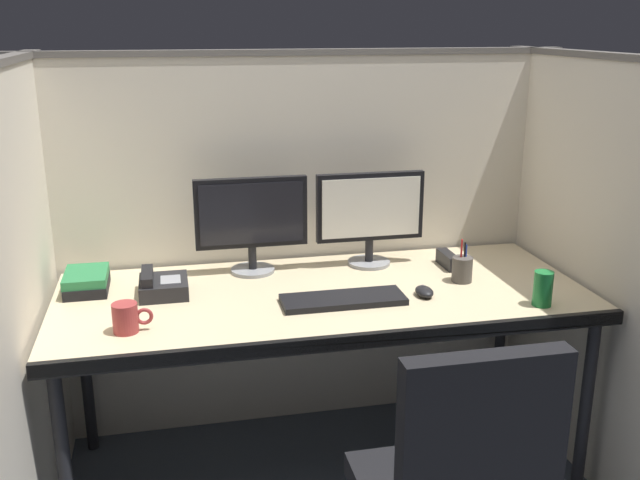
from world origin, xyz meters
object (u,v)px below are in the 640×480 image
book_stack (87,281)px  red_stapler (448,260)px  keyboard_main (343,300)px  computer_mouse (424,292)px  desk (324,305)px  desk_phone (162,286)px  monitor_left (251,219)px  monitor_right (370,212)px  soda_can (543,289)px  coffee_mug (126,318)px  pen_cup (462,269)px

book_stack → red_stapler: 1.38m
keyboard_main → computer_mouse: 0.30m
desk → red_stapler: red_stapler is taller
desk → desk_phone: desk_phone is taller
monitor_left → monitor_right: size_ratio=1.00×
computer_mouse → red_stapler: red_stapler is taller
desk → soda_can: bearing=-21.2°
monitor_left → keyboard_main: 0.51m
desk → keyboard_main: keyboard_main is taller
monitor_right → soda_can: size_ratio=3.52×
keyboard_main → desk_phone: size_ratio=2.26×
coffee_mug → red_stapler: coffee_mug is taller
monitor_right → desk_phone: 0.85m
soda_can → coffee_mug: (-1.39, 0.07, -0.01)m
coffee_mug → desk: bearing=16.6°
computer_mouse → desk_phone: (-0.91, 0.21, 0.02)m
soda_can → desk_phone: 1.33m
monitor_left → keyboard_main: (0.27, -0.38, -0.20)m
monitor_right → computer_mouse: size_ratio=4.48×
computer_mouse → monitor_right: bearing=104.2°
desk → desk_phone: bearing=169.5°
soda_can → pen_cup: bearing=121.9°
pen_cup → soda_can: bearing=-58.1°
coffee_mug → pen_cup: 1.23m
computer_mouse → monitor_left: bearing=145.7°
pen_cup → book_stack: (-1.37, 0.20, -0.01)m
monitor_left → keyboard_main: size_ratio=1.00×
keyboard_main → coffee_mug: size_ratio=3.41×
keyboard_main → monitor_right: bearing=62.0°
pen_cup → red_stapler: size_ratio=1.10×
monitor_right → keyboard_main: (-0.20, -0.38, -0.20)m
desk → pen_cup: pen_cup is taller
desk → computer_mouse: bearing=-17.4°
red_stapler → desk: bearing=-161.9°
keyboard_main → desk_phone: (-0.61, 0.21, 0.02)m
red_stapler → coffee_mug: bearing=-162.8°
monitor_left → keyboard_main: bearing=-55.2°
keyboard_main → computer_mouse: bearing=-0.2°
pen_cup → desk_phone: 1.10m
coffee_mug → pen_cup: (1.21, 0.21, 0.00)m
desk → pen_cup: bearing=0.7°
desk_phone → red_stapler: bearing=3.7°
computer_mouse → coffee_mug: coffee_mug is taller
monitor_right → pen_cup: (0.29, -0.26, -0.17)m
desk_phone → pen_cup: bearing=-5.2°
keyboard_main → soda_can: soda_can is taller
monitor_right → book_stack: bearing=-176.4°
desk_phone → computer_mouse: bearing=-13.2°
desk → book_stack: bearing=166.3°
monitor_right → coffee_mug: monitor_right is taller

